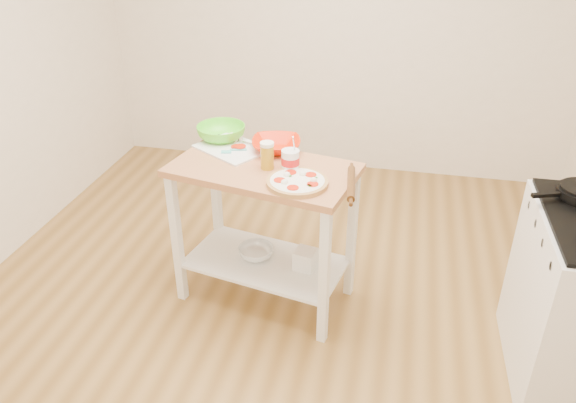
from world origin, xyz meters
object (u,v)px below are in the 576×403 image
(knife, at_px, (230,139))
(beer_pint, at_px, (267,155))
(prep_island, at_px, (264,207))
(green_bowl, at_px, (221,133))
(cutting_board, at_px, (233,148))
(shelf_glass_bowl, at_px, (256,252))
(spatula, at_px, (233,151))
(orange_bowl, at_px, (276,145))
(rolling_pin, at_px, (351,184))
(shelf_bin, at_px, (305,259))
(yogurt_tub, at_px, (290,160))
(pizza, at_px, (297,182))

(knife, height_order, beer_pint, beer_pint)
(prep_island, bearing_deg, green_bowl, 137.54)
(cutting_board, distance_m, shelf_glass_bowl, 0.66)
(spatula, relative_size, beer_pint, 0.94)
(orange_bowl, bearing_deg, rolling_pin, -37.19)
(cutting_board, distance_m, shelf_bin, 0.80)
(yogurt_tub, bearing_deg, shelf_bin, -2.69)
(knife, distance_m, rolling_pin, 0.91)
(prep_island, bearing_deg, pizza, -36.23)
(prep_island, bearing_deg, beer_pint, -22.93)
(shelf_bin, bearing_deg, rolling_pin, -25.37)
(knife, xyz_separation_m, shelf_glass_bowl, (0.22, -0.27, -0.62))
(spatula, height_order, rolling_pin, rolling_pin)
(orange_bowl, relative_size, shelf_bin, 2.36)
(prep_island, relative_size, yogurt_tub, 5.23)
(knife, distance_m, shelf_glass_bowl, 0.71)
(rolling_pin, relative_size, shelf_glass_bowl, 1.60)
(rolling_pin, bearing_deg, spatula, 159.13)
(pizza, relative_size, green_bowl, 1.10)
(orange_bowl, distance_m, green_bowl, 0.38)
(pizza, relative_size, beer_pint, 2.11)
(green_bowl, xyz_separation_m, yogurt_tub, (0.51, -0.33, 0.01))
(beer_pint, distance_m, shelf_bin, 0.69)
(prep_island, height_order, green_bowl, green_bowl)
(prep_island, height_order, shelf_glass_bowl, prep_island)
(prep_island, height_order, orange_bowl, orange_bowl)
(orange_bowl, bearing_deg, green_bowl, 166.94)
(spatula, xyz_separation_m, green_bowl, (-0.13, 0.18, 0.03))
(pizza, relative_size, yogurt_tub, 1.53)
(knife, distance_m, yogurt_tub, 0.55)
(orange_bowl, xyz_separation_m, green_bowl, (-0.37, 0.09, 0.01))
(knife, bearing_deg, orange_bowl, 7.62)
(green_bowl, height_order, yogurt_tub, yogurt_tub)
(beer_pint, bearing_deg, spatula, 148.45)
(pizza, distance_m, knife, 0.70)
(shelf_glass_bowl, bearing_deg, prep_island, -24.04)
(pizza, distance_m, shelf_bin, 0.61)
(pizza, distance_m, orange_bowl, 0.45)
(spatula, relative_size, rolling_pin, 0.42)
(pizza, relative_size, rolling_pin, 0.93)
(orange_bowl, bearing_deg, spatula, -158.93)
(spatula, distance_m, orange_bowl, 0.26)
(prep_island, distance_m, spatula, 0.38)
(green_bowl, bearing_deg, rolling_pin, -28.03)
(cutting_board, distance_m, spatula, 0.07)
(shelf_bin, bearing_deg, prep_island, 176.41)
(pizza, xyz_separation_m, beer_pint, (-0.20, 0.16, 0.06))
(spatula, bearing_deg, beer_pint, -45.25)
(yogurt_tub, height_order, rolling_pin, yogurt_tub)
(spatula, relative_size, shelf_glass_bowl, 0.66)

